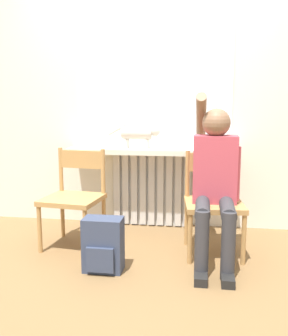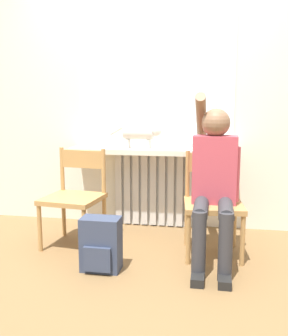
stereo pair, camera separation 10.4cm
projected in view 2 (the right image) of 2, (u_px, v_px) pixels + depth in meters
name	position (u px, v px, depth m)	size (l,w,h in m)	color
ground_plane	(128.00, 273.00, 2.82)	(12.00, 12.00, 0.00)	brown
wall_with_window	(155.00, 88.00, 3.79)	(7.00, 0.06, 2.70)	silver
radiator	(154.00, 189.00, 3.88)	(0.78, 0.08, 0.74)	silver
windowsill	(152.00, 151.00, 3.71)	(1.57, 0.31, 0.05)	silver
window_glass	(155.00, 77.00, 3.74)	(1.51, 0.01, 1.33)	white
chair_left	(75.00, 195.00, 3.35)	(0.50, 0.50, 0.82)	#B2844C
chair_right	(213.00, 202.00, 3.14)	(0.50, 0.50, 0.82)	#B2844C
person	(214.00, 178.00, 2.98)	(0.36, 1.03, 1.29)	#333338
cat	(141.00, 133.00, 3.67)	(0.50, 0.12, 0.24)	silver
backpack	(101.00, 245.00, 2.86)	(0.28, 0.20, 0.39)	#333D56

